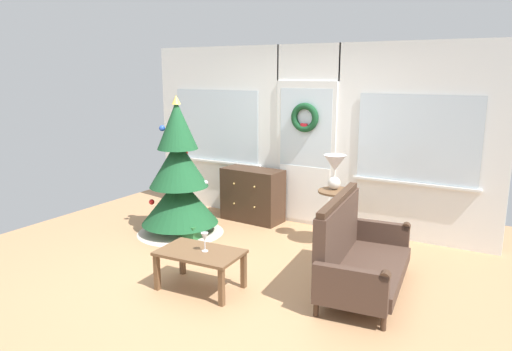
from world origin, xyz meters
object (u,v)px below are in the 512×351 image
object	(u,v)px
dresser_cabinet	(253,195)
christmas_tree	(179,183)
wine_glass	(205,238)
gift_box	(191,233)
settee_sofa	(355,254)
table_lamp	(335,167)
coffee_table	(200,257)
side_table	(337,207)

from	to	relation	value
dresser_cabinet	christmas_tree	bearing A→B (deg)	-120.24
wine_glass	gift_box	size ratio (longest dim) A/B	0.93
settee_sofa	wine_glass	size ratio (longest dim) A/B	8.13
dresser_cabinet	table_lamp	xyz separation A→B (m)	(1.40, -0.34, 0.61)
christmas_tree	coffee_table	xyz separation A→B (m)	(1.29, -1.28, -0.36)
table_lamp	dresser_cabinet	bearing A→B (deg)	166.17
side_table	wine_glass	size ratio (longest dim) A/B	3.69
christmas_tree	settee_sofa	distance (m)	2.72
wine_glass	gift_box	world-z (taller)	wine_glass
coffee_table	wine_glass	bearing A→B (deg)	30.46
table_lamp	side_table	bearing A→B (deg)	-33.69
side_table	gift_box	xyz separation A→B (m)	(-1.71, -0.78, -0.41)
dresser_cabinet	coffee_table	world-z (taller)	dresser_cabinet
dresser_cabinet	wine_glass	xyz separation A→B (m)	(0.76, -2.24, 0.16)
dresser_cabinet	wine_glass	size ratio (longest dim) A/B	4.74
dresser_cabinet	table_lamp	size ratio (longest dim) A/B	2.10
table_lamp	wine_glass	xyz separation A→B (m)	(-0.64, -1.89, -0.46)
gift_box	settee_sofa	bearing A→B (deg)	-7.77
table_lamp	gift_box	xyz separation A→B (m)	(-1.65, -0.82, -0.90)
christmas_tree	gift_box	xyz separation A→B (m)	(0.32, -0.18, -0.60)
dresser_cabinet	wine_glass	world-z (taller)	dresser_cabinet
gift_box	wine_glass	bearing A→B (deg)	-46.65
christmas_tree	settee_sofa	bearing A→B (deg)	-10.56
christmas_tree	table_lamp	world-z (taller)	christmas_tree
christmas_tree	wine_glass	bearing A→B (deg)	-43.16
side_table	settee_sofa	bearing A→B (deg)	-60.57
christmas_tree	wine_glass	distance (m)	1.83
christmas_tree	dresser_cabinet	world-z (taller)	christmas_tree
coffee_table	gift_box	size ratio (longest dim) A/B	4.15
coffee_table	gift_box	xyz separation A→B (m)	(-0.97, 1.10, -0.24)
christmas_tree	wine_glass	xyz separation A→B (m)	(1.33, -1.25, -0.16)
side_table	coffee_table	size ratio (longest dim) A/B	0.83
dresser_cabinet	gift_box	bearing A→B (deg)	-102.41
table_lamp	wine_glass	distance (m)	2.05
table_lamp	christmas_tree	bearing A→B (deg)	-161.94
settee_sofa	coffee_table	size ratio (longest dim) A/B	1.83
side_table	table_lamp	distance (m)	0.50
settee_sofa	table_lamp	bearing A→B (deg)	120.84
christmas_tree	coffee_table	distance (m)	1.85
settee_sofa	gift_box	bearing A→B (deg)	172.23
dresser_cabinet	settee_sofa	world-z (taller)	settee_sofa
dresser_cabinet	side_table	world-z (taller)	dresser_cabinet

